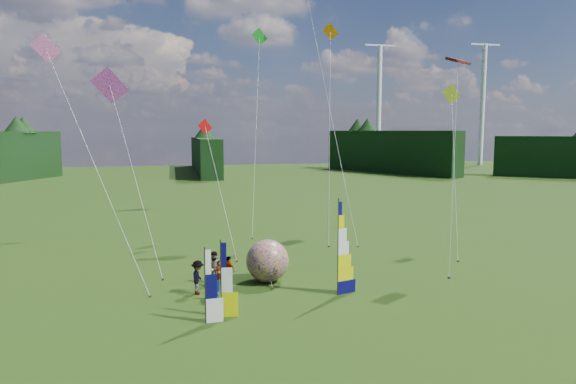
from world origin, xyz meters
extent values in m
plane|color=#294A0F|center=(0.00, 0.00, 0.00)|extent=(220.00, 220.00, 0.00)
sphere|color=navy|center=(-1.64, 6.53, 1.23)|extent=(2.74, 2.74, 2.46)
imported|color=#66594C|center=(-4.43, 6.03, 0.77)|extent=(0.58, 0.41, 1.53)
imported|color=#66594C|center=(-4.62, 6.77, 0.94)|extent=(0.98, 0.61, 1.89)
imported|color=#66594C|center=(-5.67, 5.13, 0.91)|extent=(0.69, 1.25, 1.82)
imported|color=#66594C|center=(-3.87, 6.55, 0.81)|extent=(0.90, 0.98, 1.62)
camera|label=1|loc=(-6.86, -21.81, 8.66)|focal=32.00mm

